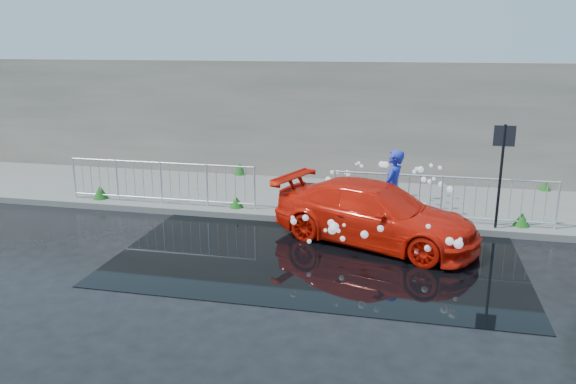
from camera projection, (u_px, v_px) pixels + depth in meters
name	position (u px, v px, depth m)	size (l,w,h in m)	color
ground	(283.00, 271.00, 10.65)	(90.00, 90.00, 0.00)	black
pavement	(324.00, 198.00, 15.34)	(30.00, 4.00, 0.15)	#5F5F5B
curb	(311.00, 220.00, 13.45)	(30.00, 0.25, 0.16)	#5F5F5B
retaining_wall	(337.00, 121.00, 16.94)	(30.00, 0.60, 3.50)	#615B52
puddle	(318.00, 254.00, 11.48)	(8.00, 5.00, 0.01)	black
sign_post	(502.00, 160.00, 12.24)	(0.45, 0.06, 2.50)	black
railing_left	(161.00, 181.00, 14.45)	(5.05, 0.05, 1.10)	silver
railing_right	(442.00, 197.00, 12.98)	(5.05, 0.05, 1.10)	silver
weeds	(310.00, 194.00, 14.84)	(12.17, 3.93, 0.40)	#114312
water_spray	(379.00, 197.00, 13.01)	(3.46, 5.88, 1.11)	white
red_car	(375.00, 214.00, 12.03)	(1.82, 4.47, 1.30)	red
person	(393.00, 190.00, 12.84)	(0.68, 0.45, 1.87)	#232FB3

